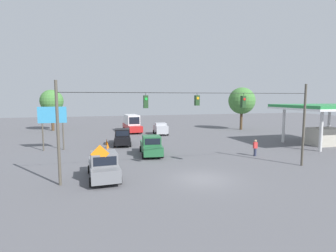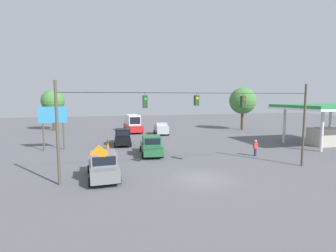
{
  "view_description": "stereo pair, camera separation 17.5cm",
  "coord_description": "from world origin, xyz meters",
  "px_view_note": "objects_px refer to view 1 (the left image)",
  "views": [
    {
      "loc": [
        7.43,
        17.64,
        6.06
      ],
      "look_at": [
        0.52,
        -7.95,
        3.16
      ],
      "focal_mm": 28.0,
      "sensor_mm": 36.0,
      "label": 1
    },
    {
      "loc": [
        7.26,
        17.68,
        6.06
      ],
      "look_at": [
        0.52,
        -7.95,
        3.16
      ],
      "focal_mm": 28.0,
      "sensor_mm": 36.0,
      "label": 2
    }
  ],
  "objects_px": {
    "traffic_cone_farthest": "(107,142)",
    "overhead_signal_span": "(197,119)",
    "roadside_billboard": "(52,119)",
    "tree_horizon_right": "(242,101)",
    "traffic_cone_third": "(108,155)",
    "pickup_truck_green_withflow_mid": "(151,146)",
    "pedestrian": "(255,148)",
    "sedan_silver_oncoming_deep": "(161,129)",
    "work_zone_sign": "(100,157)",
    "pickup_truck_grey_parked_shoulder": "(104,166)",
    "traffic_cone_second": "(108,161)",
    "box_truck_red_withflow_deep": "(132,124)",
    "pickup_truck_black_withflow_far": "(122,137)",
    "gas_station": "(326,116)",
    "traffic_cone_fourth": "(107,150)",
    "traffic_cone_nearest": "(111,169)",
    "traffic_cone_fifth": "(108,145)",
    "tree_horizon_left": "(52,101)"
  },
  "relations": [
    {
      "from": "pickup_truck_grey_parked_shoulder",
      "to": "traffic_cone_fourth",
      "type": "xyz_separation_m",
      "value": [
        -0.61,
        -9.32,
        -0.61
      ]
    },
    {
      "from": "pickup_truck_black_withflow_far",
      "to": "traffic_cone_farthest",
      "type": "relative_size",
      "value": 7.4
    },
    {
      "from": "overhead_signal_span",
      "to": "traffic_cone_fourth",
      "type": "bearing_deg",
      "value": -57.04
    },
    {
      "from": "traffic_cone_third",
      "to": "traffic_cone_farthest",
      "type": "xyz_separation_m",
      "value": [
        -0.12,
        -8.12,
        0.0
      ]
    },
    {
      "from": "overhead_signal_span",
      "to": "tree_horizon_right",
      "type": "height_order",
      "value": "tree_horizon_right"
    },
    {
      "from": "pickup_truck_green_withflow_mid",
      "to": "pedestrian",
      "type": "bearing_deg",
      "value": 162.48
    },
    {
      "from": "traffic_cone_fifth",
      "to": "roadside_billboard",
      "type": "distance_m",
      "value": 6.87
    },
    {
      "from": "traffic_cone_fifth",
      "to": "overhead_signal_span",
      "type": "bearing_deg",
      "value": 116.45
    },
    {
      "from": "pickup_truck_black_withflow_far",
      "to": "work_zone_sign",
      "type": "xyz_separation_m",
      "value": [
        2.9,
        15.32,
        1.01
      ]
    },
    {
      "from": "traffic_cone_second",
      "to": "tree_horizon_right",
      "type": "height_order",
      "value": "tree_horizon_right"
    },
    {
      "from": "traffic_cone_second",
      "to": "tree_horizon_left",
      "type": "xyz_separation_m",
      "value": [
        8.81,
        -27.85,
        5.01
      ]
    },
    {
      "from": "pickup_truck_green_withflow_mid",
      "to": "traffic_cone_third",
      "type": "relative_size",
      "value": 7.32
    },
    {
      "from": "pickup_truck_grey_parked_shoulder",
      "to": "tree_horizon_left",
      "type": "height_order",
      "value": "tree_horizon_left"
    },
    {
      "from": "traffic_cone_fifth",
      "to": "traffic_cone_farthest",
      "type": "xyz_separation_m",
      "value": [
        0.0,
        -2.54,
        0.0
      ]
    },
    {
      "from": "traffic_cone_second",
      "to": "roadside_billboard",
      "type": "xyz_separation_m",
      "value": [
        5.82,
        -8.36,
        3.24
      ]
    },
    {
      "from": "roadside_billboard",
      "to": "tree_horizon_right",
      "type": "height_order",
      "value": "tree_horizon_right"
    },
    {
      "from": "tree_horizon_right",
      "to": "roadside_billboard",
      "type": "bearing_deg",
      "value": 20.76
    },
    {
      "from": "pickup_truck_black_withflow_far",
      "to": "traffic_cone_third",
      "type": "height_order",
      "value": "pickup_truck_black_withflow_far"
    },
    {
      "from": "traffic_cone_second",
      "to": "traffic_cone_fifth",
      "type": "distance_m",
      "value": 8.02
    },
    {
      "from": "traffic_cone_nearest",
      "to": "traffic_cone_fifth",
      "type": "distance_m",
      "value": 10.76
    },
    {
      "from": "overhead_signal_span",
      "to": "tree_horizon_right",
      "type": "bearing_deg",
      "value": -126.9
    },
    {
      "from": "pickup_truck_green_withflow_mid",
      "to": "tree_horizon_right",
      "type": "height_order",
      "value": "tree_horizon_right"
    },
    {
      "from": "sedan_silver_oncoming_deep",
      "to": "box_truck_red_withflow_deep",
      "type": "xyz_separation_m",
      "value": [
        4.08,
        -4.67,
        0.48
      ]
    },
    {
      "from": "pickup_truck_black_withflow_far",
      "to": "box_truck_red_withflow_deep",
      "type": "relative_size",
      "value": 0.74
    },
    {
      "from": "traffic_cone_second",
      "to": "tree_horizon_right",
      "type": "xyz_separation_m",
      "value": [
        -25.36,
        -20.18,
        5.06
      ]
    },
    {
      "from": "pickup_truck_grey_parked_shoulder",
      "to": "tree_horizon_left",
      "type": "relative_size",
      "value": 0.71
    },
    {
      "from": "pickup_truck_black_withflow_far",
      "to": "overhead_signal_span",
      "type": "bearing_deg",
      "value": 106.96
    },
    {
      "from": "traffic_cone_second",
      "to": "traffic_cone_fourth",
      "type": "relative_size",
      "value": 1.0
    },
    {
      "from": "tree_horizon_left",
      "to": "tree_horizon_right",
      "type": "height_order",
      "value": "tree_horizon_right"
    },
    {
      "from": "traffic_cone_third",
      "to": "work_zone_sign",
      "type": "bearing_deg",
      "value": 83.94
    },
    {
      "from": "roadside_billboard",
      "to": "traffic_cone_third",
      "type": "bearing_deg",
      "value": 135.0
    },
    {
      "from": "pickup_truck_black_withflow_far",
      "to": "sedan_silver_oncoming_deep",
      "type": "relative_size",
      "value": 1.37
    },
    {
      "from": "traffic_cone_second",
      "to": "pedestrian",
      "type": "bearing_deg",
      "value": 178.8
    },
    {
      "from": "roadside_billboard",
      "to": "tree_horizon_right",
      "type": "distance_m",
      "value": 33.4
    },
    {
      "from": "gas_station",
      "to": "sedan_silver_oncoming_deep",
      "type": "bearing_deg",
      "value": -39.14
    },
    {
      "from": "pickup_truck_grey_parked_shoulder",
      "to": "box_truck_red_withflow_deep",
      "type": "relative_size",
      "value": 0.72
    },
    {
      "from": "box_truck_red_withflow_deep",
      "to": "traffic_cone_second",
      "type": "relative_size",
      "value": 10.04
    },
    {
      "from": "sedan_silver_oncoming_deep",
      "to": "tree_horizon_right",
      "type": "relative_size",
      "value": 0.5
    },
    {
      "from": "traffic_cone_farthest",
      "to": "overhead_signal_span",
      "type": "bearing_deg",
      "value": 112.56
    },
    {
      "from": "overhead_signal_span",
      "to": "traffic_cone_second",
      "type": "height_order",
      "value": "overhead_signal_span"
    },
    {
      "from": "pickup_truck_black_withflow_far",
      "to": "traffic_cone_second",
      "type": "relative_size",
      "value": 7.4
    },
    {
      "from": "sedan_silver_oncoming_deep",
      "to": "pickup_truck_green_withflow_mid",
      "type": "relative_size",
      "value": 0.74
    },
    {
      "from": "overhead_signal_span",
      "to": "pickup_truck_grey_parked_shoulder",
      "type": "bearing_deg",
      "value": -5.57
    },
    {
      "from": "pickup_truck_black_withflow_far",
      "to": "pedestrian",
      "type": "distance_m",
      "value": 16.25
    },
    {
      "from": "traffic_cone_fifth",
      "to": "roadside_billboard",
      "type": "bearing_deg",
      "value": -3.23
    },
    {
      "from": "traffic_cone_fifth",
      "to": "tree_horizon_left",
      "type": "bearing_deg",
      "value": -65.51
    },
    {
      "from": "traffic_cone_nearest",
      "to": "box_truck_red_withflow_deep",
      "type": "bearing_deg",
      "value": -101.17
    },
    {
      "from": "sedan_silver_oncoming_deep",
      "to": "tree_horizon_right",
      "type": "height_order",
      "value": "tree_horizon_right"
    },
    {
      "from": "sedan_silver_oncoming_deep",
      "to": "work_zone_sign",
      "type": "relative_size",
      "value": 1.39
    },
    {
      "from": "overhead_signal_span",
      "to": "box_truck_red_withflow_deep",
      "type": "height_order",
      "value": "overhead_signal_span"
    }
  ]
}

